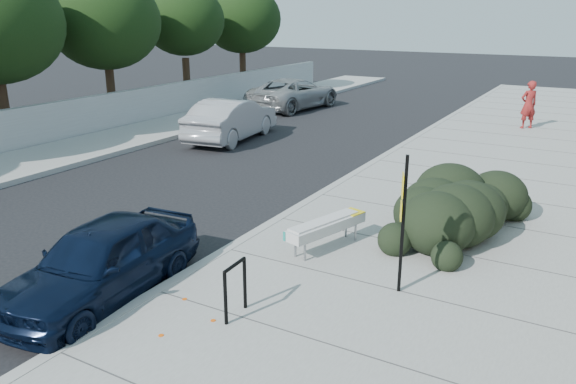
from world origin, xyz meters
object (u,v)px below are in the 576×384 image
at_px(bike_rack, 235,284).
at_px(sign_post, 403,216).
at_px(bench, 327,226).
at_px(sedan_navy, 101,261).
at_px(suv_silver, 294,93).
at_px(pedestrian, 529,105).
at_px(wagon_silver, 232,119).

relative_size(bike_rack, sign_post, 0.37).
bearing_deg(bench, sign_post, -12.23).
bearing_deg(sedan_navy, sign_post, 24.16).
bearing_deg(suv_silver, bench, 127.38).
relative_size(bench, bike_rack, 2.21).
bearing_deg(pedestrian, sedan_navy, 36.87).
distance_m(bike_rack, suv_silver, 20.26).
bearing_deg(sedan_navy, suv_silver, 105.03).
height_order(sedan_navy, suv_silver, suv_silver).
relative_size(bike_rack, wagon_silver, 0.19).
distance_m(bike_rack, pedestrian, 17.80).
bearing_deg(bike_rack, suv_silver, 114.04).
relative_size(bench, wagon_silver, 0.41).
bearing_deg(wagon_silver, sign_post, 130.21).
distance_m(bike_rack, wagon_silver, 13.15).
relative_size(sign_post, pedestrian, 1.24).
bearing_deg(bike_rack, sedan_navy, -173.59).
height_order(bench, sedan_navy, sedan_navy).
distance_m(wagon_silver, pedestrian, 11.69).
height_order(bench, sign_post, sign_post).
xyz_separation_m(bench, bike_rack, (-0.06, -3.00, 0.07)).
xyz_separation_m(sign_post, wagon_silver, (-9.51, 8.71, -0.71)).
relative_size(wagon_silver, suv_silver, 0.87).
height_order(sedan_navy, pedestrian, pedestrian).
height_order(sedan_navy, wagon_silver, wagon_silver).
distance_m(bike_rack, sign_post, 2.85).
relative_size(bike_rack, sedan_navy, 0.22).
bearing_deg(wagon_silver, bike_rack, 118.20).
xyz_separation_m(bench, suv_silver, (-9.17, 15.09, 0.14)).
relative_size(sign_post, suv_silver, 0.43).
height_order(bench, pedestrian, pedestrian).
distance_m(bench, wagon_silver, 10.89).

